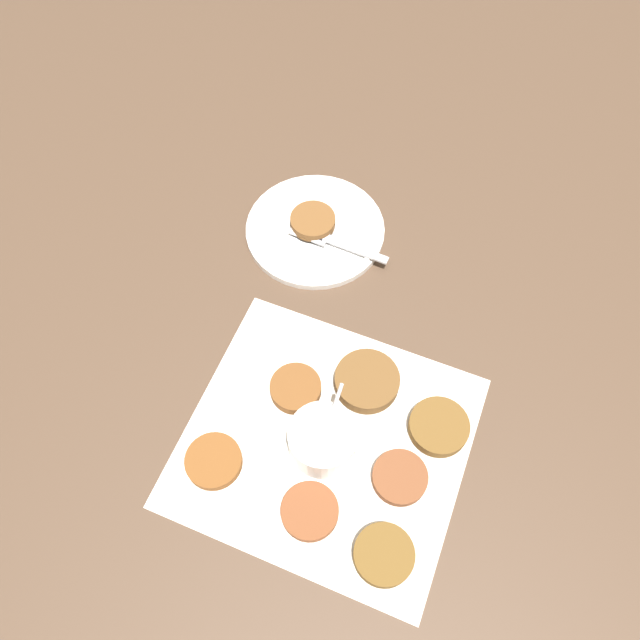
{
  "coord_description": "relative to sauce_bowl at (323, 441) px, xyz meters",
  "views": [
    {
      "loc": [
        0.09,
        -0.26,
        0.77
      ],
      "look_at": [
        -0.09,
        0.12,
        0.02
      ],
      "focal_mm": 35.0,
      "sensor_mm": 36.0,
      "label": 1
    }
  ],
  "objects": [
    {
      "name": "fritter_on_plate",
      "position": [
        -0.16,
        0.31,
        -0.0
      ],
      "size": [
        0.07,
        0.07,
        0.01
      ],
      "color": "brown",
      "rests_on": "serving_plate"
    },
    {
      "name": "fritter_1",
      "position": [
        -0.06,
        0.05,
        -0.01
      ],
      "size": [
        0.07,
        0.07,
        0.02
      ],
      "color": "brown",
      "rests_on": "napkin"
    },
    {
      "name": "fritter_2",
      "position": [
        0.12,
        -0.09,
        -0.01
      ],
      "size": [
        0.07,
        0.07,
        0.02
      ],
      "color": "brown",
      "rests_on": "napkin"
    },
    {
      "name": "fritter_0",
      "position": [
        0.1,
        0.0,
        -0.01
      ],
      "size": [
        0.07,
        0.07,
        0.01
      ],
      "color": "brown",
      "rests_on": "napkin"
    },
    {
      "name": "fritter_5",
      "position": [
        0.02,
        0.1,
        -0.01
      ],
      "size": [
        0.09,
        0.09,
        0.02
      ],
      "color": "brown",
      "rests_on": "napkin"
    },
    {
      "name": "napkin",
      "position": [
        0.0,
        0.01,
        -0.02
      ],
      "size": [
        0.36,
        0.34,
        0.0
      ],
      "color": "silver",
      "rests_on": "ground_plane"
    },
    {
      "name": "sauce_bowl",
      "position": [
        0.0,
        0.0,
        0.0
      ],
      "size": [
        0.09,
        0.1,
        0.09
      ],
      "color": "white",
      "rests_on": "napkin"
    },
    {
      "name": "serving_plate",
      "position": [
        -0.15,
        0.31,
        -0.02
      ],
      "size": [
        0.21,
        0.21,
        0.02
      ],
      "color": "white",
      "rests_on": "ground_plane"
    },
    {
      "name": "ground_plane",
      "position": [
        0.01,
        0.04,
        -0.03
      ],
      "size": [
        4.0,
        4.0,
        0.0
      ],
      "primitive_type": "plane",
      "color": "#4C3828"
    },
    {
      "name": "fritter_4",
      "position": [
        -0.11,
        -0.08,
        -0.01
      ],
      "size": [
        0.07,
        0.07,
        0.01
      ],
      "color": "brown",
      "rests_on": "napkin"
    },
    {
      "name": "fritter_6",
      "position": [
        0.13,
        0.08,
        -0.01
      ],
      "size": [
        0.08,
        0.08,
        0.02
      ],
      "color": "brown",
      "rests_on": "napkin"
    },
    {
      "name": "fritter_3",
      "position": [
        0.02,
        -0.08,
        -0.01
      ],
      "size": [
        0.07,
        0.07,
        0.01
      ],
      "color": "brown",
      "rests_on": "napkin"
    },
    {
      "name": "fork",
      "position": [
        -0.12,
        0.29,
        -0.01
      ],
      "size": [
        0.16,
        0.03,
        0.0
      ],
      "color": "silver",
      "rests_on": "serving_plate"
    }
  ]
}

